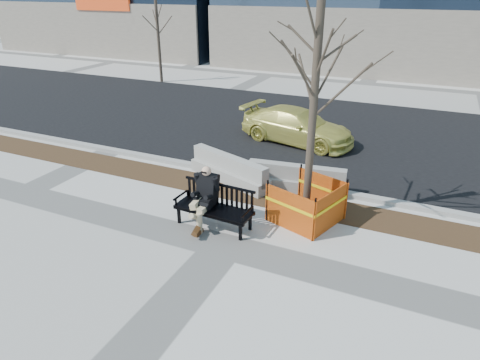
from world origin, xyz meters
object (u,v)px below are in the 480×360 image
object	(u,v)px
bench	(214,226)
jersey_barrier_right	(295,190)
sedan	(296,142)
jersey_barrier_left	(229,181)
seated_man	(206,223)
tree_fence	(305,219)

from	to	relation	value
bench	jersey_barrier_right	xyz separation A→B (m)	(1.16, 2.65, 0.00)
sedan	jersey_barrier_left	distance (m)	4.15
seated_man	jersey_barrier_left	size ratio (longest dim) A/B	0.51
sedan	jersey_barrier_left	bearing A→B (deg)	-179.66
seated_man	jersey_barrier_left	distance (m)	2.44
jersey_barrier_right	sedan	bearing A→B (deg)	99.60
bench	tree_fence	distance (m)	2.23
bench	sedan	size ratio (longest dim) A/B	0.46
jersey_barrier_left	jersey_barrier_right	bearing A→B (deg)	25.97
seated_man	sedan	world-z (taller)	seated_man
seated_man	tree_fence	xyz separation A→B (m)	(2.13, 1.14, 0.00)
sedan	tree_fence	bearing A→B (deg)	-149.54
jersey_barrier_left	jersey_barrier_right	size ratio (longest dim) A/B	1.04
bench	jersey_barrier_right	size ratio (longest dim) A/B	0.71
tree_fence	jersey_barrier_left	bearing A→B (deg)	155.01
bench	sedan	xyz separation A→B (m)	(-0.04, 6.53, 0.00)
bench	tree_fence	bearing A→B (deg)	35.42
jersey_barrier_right	bench	bearing A→B (deg)	-121.24
seated_man	jersey_barrier_right	xyz separation A→B (m)	(1.42, 2.59, 0.00)
tree_fence	sedan	size ratio (longest dim) A/B	1.28
bench	jersey_barrier_right	distance (m)	2.89
seated_man	sedan	xyz separation A→B (m)	(0.22, 6.47, 0.00)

